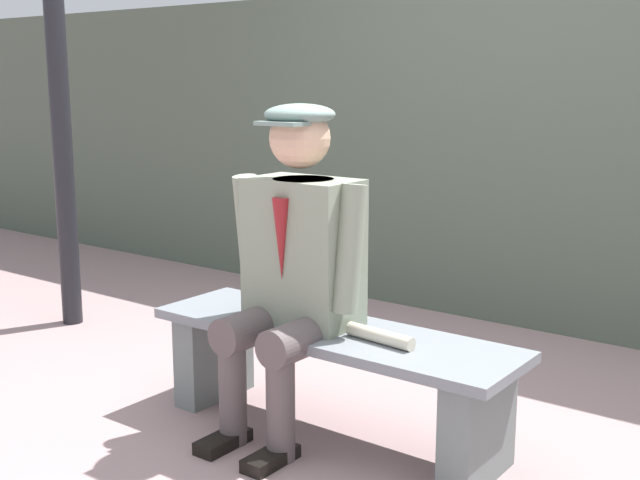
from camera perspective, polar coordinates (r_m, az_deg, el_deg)
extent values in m
plane|color=gray|center=(3.40, 0.76, -13.34)|extent=(30.00, 30.00, 0.00)
cube|color=slate|center=(3.25, 0.78, -6.53)|extent=(1.55, 0.45, 0.04)
cube|color=slate|center=(3.02, 10.98, -12.68)|extent=(0.12, 0.39, 0.40)
cube|color=slate|center=(3.72, -7.39, -7.91)|extent=(0.12, 0.39, 0.40)
cube|color=gray|center=(3.25, -1.16, -0.82)|extent=(0.44, 0.27, 0.59)
cylinder|color=#1E2338|center=(3.20, -1.18, 3.78)|extent=(0.24, 0.24, 0.06)
cone|color=maroon|center=(3.13, -2.72, 0.04)|extent=(0.07, 0.07, 0.32)
sphere|color=#DBAD8C|center=(3.17, -1.42, 7.15)|extent=(0.24, 0.24, 0.24)
ellipsoid|color=gray|center=(3.16, -1.42, 8.77)|extent=(0.28, 0.28, 0.08)
cube|color=gray|center=(3.08, -2.68, 8.14)|extent=(0.19, 0.11, 0.02)
cylinder|color=#564B4C|center=(3.14, -1.07, -6.79)|extent=(0.15, 0.41, 0.15)
cylinder|color=#564B4C|center=(3.11, -2.78, -11.37)|extent=(0.11, 0.11, 0.44)
cube|color=black|center=(3.14, -3.46, -15.01)|extent=(0.10, 0.24, 0.05)
cylinder|color=gray|center=(3.06, 2.08, -0.61)|extent=(0.11, 0.16, 0.49)
cylinder|color=#564B4C|center=(3.28, -4.43, -5.99)|extent=(0.15, 0.41, 0.15)
cylinder|color=#564B4C|center=(3.25, -6.13, -10.33)|extent=(0.11, 0.11, 0.44)
cube|color=black|center=(3.29, -6.78, -13.82)|extent=(0.10, 0.24, 0.05)
cylinder|color=gray|center=(3.36, -4.95, 0.44)|extent=(0.10, 0.15, 0.49)
cylinder|color=beige|center=(3.07, 4.20, -6.72)|extent=(0.30, 0.08, 0.05)
cube|color=#4A5648|center=(4.82, 14.54, 5.57)|extent=(12.00, 0.24, 1.94)
cylinder|color=black|center=(4.85, -17.88, 11.38)|extent=(0.11, 0.11, 2.94)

